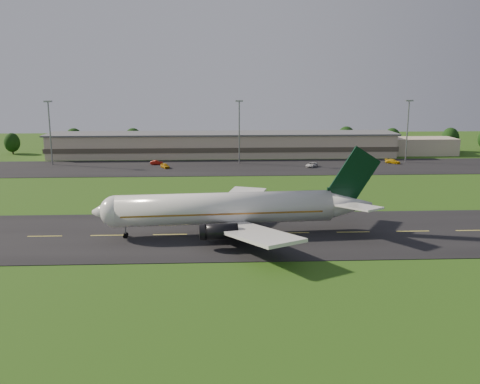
{
  "coord_description": "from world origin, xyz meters",
  "views": [
    {
      "loc": [
        -2.83,
        -91.89,
        27.57
      ],
      "look_at": [
        1.87,
        8.0,
        6.0
      ],
      "focal_mm": 40.0,
      "sensor_mm": 36.0,
      "label": 1
    }
  ],
  "objects_px": {
    "light_mast_centre": "(239,124)",
    "terminal": "(241,145)",
    "light_mast_west": "(50,125)",
    "airliner": "(230,209)",
    "service_vehicle_a": "(165,166)",
    "service_vehicle_c": "(312,165)",
    "service_vehicle_b": "(157,163)",
    "light_mast_east": "(408,124)",
    "service_vehicle_d": "(393,161)"
  },
  "relations": [
    {
      "from": "terminal",
      "to": "service_vehicle_d",
      "type": "xyz_separation_m",
      "value": [
        48.34,
        -19.28,
        -3.18
      ]
    },
    {
      "from": "airliner",
      "to": "light_mast_east",
      "type": "distance_m",
      "value": 100.46
    },
    {
      "from": "service_vehicle_b",
      "to": "airliner",
      "type": "bearing_deg",
      "value": -170.41
    },
    {
      "from": "service_vehicle_a",
      "to": "service_vehicle_b",
      "type": "xyz_separation_m",
      "value": [
        -3.29,
        6.74,
        -0.05
      ]
    },
    {
      "from": "service_vehicle_a",
      "to": "service_vehicle_d",
      "type": "bearing_deg",
      "value": -22.37
    },
    {
      "from": "service_vehicle_a",
      "to": "service_vehicle_b",
      "type": "bearing_deg",
      "value": 89.37
    },
    {
      "from": "service_vehicle_c",
      "to": "service_vehicle_d",
      "type": "relative_size",
      "value": 1.05
    },
    {
      "from": "terminal",
      "to": "service_vehicle_d",
      "type": "distance_m",
      "value": 52.14
    },
    {
      "from": "terminal",
      "to": "service_vehicle_d",
      "type": "bearing_deg",
      "value": -21.74
    },
    {
      "from": "terminal",
      "to": "service_vehicle_c",
      "type": "bearing_deg",
      "value": -49.82
    },
    {
      "from": "light_mast_centre",
      "to": "service_vehicle_d",
      "type": "height_order",
      "value": "light_mast_centre"
    },
    {
      "from": "light_mast_west",
      "to": "airliner",
      "type": "bearing_deg",
      "value": -55.62
    },
    {
      "from": "service_vehicle_b",
      "to": "service_vehicle_a",
      "type": "bearing_deg",
      "value": -159.62
    },
    {
      "from": "airliner",
      "to": "service_vehicle_a",
      "type": "bearing_deg",
      "value": 99.93
    },
    {
      "from": "airliner",
      "to": "service_vehicle_c",
      "type": "bearing_deg",
      "value": 64.73
    },
    {
      "from": "light_mast_centre",
      "to": "terminal",
      "type": "bearing_deg",
      "value": 85.05
    },
    {
      "from": "terminal",
      "to": "service_vehicle_a",
      "type": "distance_m",
      "value": 35.07
    },
    {
      "from": "terminal",
      "to": "light_mast_centre",
      "type": "bearing_deg",
      "value": -94.95
    },
    {
      "from": "light_mast_west",
      "to": "light_mast_centre",
      "type": "relative_size",
      "value": 1.0
    },
    {
      "from": "light_mast_centre",
      "to": "service_vehicle_c",
      "type": "relative_size",
      "value": 3.98
    },
    {
      "from": "airliner",
      "to": "light_mast_east",
      "type": "height_order",
      "value": "light_mast_east"
    },
    {
      "from": "airliner",
      "to": "light_mast_centre",
      "type": "xyz_separation_m",
      "value": [
        5.31,
        79.94,
        8.08
      ]
    },
    {
      "from": "service_vehicle_a",
      "to": "service_vehicle_c",
      "type": "height_order",
      "value": "service_vehicle_a"
    },
    {
      "from": "service_vehicle_c",
      "to": "service_vehicle_a",
      "type": "bearing_deg",
      "value": -148.27
    },
    {
      "from": "light_mast_west",
      "to": "service_vehicle_c",
      "type": "distance_m",
      "value": 83.52
    },
    {
      "from": "light_mast_centre",
      "to": "service_vehicle_a",
      "type": "xyz_separation_m",
      "value": [
        -23.27,
        -8.54,
        -11.92
      ]
    },
    {
      "from": "terminal",
      "to": "light_mast_west",
      "type": "relative_size",
      "value": 7.13
    },
    {
      "from": "airliner",
      "to": "terminal",
      "type": "distance_m",
      "value": 96.36
    },
    {
      "from": "service_vehicle_c",
      "to": "light_mast_west",
      "type": "bearing_deg",
      "value": -154.23
    },
    {
      "from": "service_vehicle_b",
      "to": "service_vehicle_c",
      "type": "height_order",
      "value": "service_vehicle_c"
    },
    {
      "from": "terminal",
      "to": "service_vehicle_b",
      "type": "bearing_deg",
      "value": -147.26
    },
    {
      "from": "airliner",
      "to": "service_vehicle_a",
      "type": "relative_size",
      "value": 12.11
    },
    {
      "from": "terminal",
      "to": "light_mast_east",
      "type": "xyz_separation_m",
      "value": [
        53.6,
        -16.18,
        8.75
      ]
    },
    {
      "from": "service_vehicle_c",
      "to": "service_vehicle_d",
      "type": "xyz_separation_m",
      "value": [
        27.51,
        5.39,
        -0.0
      ]
    },
    {
      "from": "terminal",
      "to": "service_vehicle_b",
      "type": "distance_m",
      "value": 33.4
    },
    {
      "from": "light_mast_west",
      "to": "service_vehicle_a",
      "type": "relative_size",
      "value": 4.8
    },
    {
      "from": "terminal",
      "to": "service_vehicle_a",
      "type": "height_order",
      "value": "terminal"
    },
    {
      "from": "airliner",
      "to": "light_mast_west",
      "type": "relative_size",
      "value": 2.52
    },
    {
      "from": "light_mast_east",
      "to": "light_mast_centre",
      "type": "bearing_deg",
      "value": 180.0
    },
    {
      "from": "terminal",
      "to": "light_mast_west",
      "type": "distance_m",
      "value": 64.1
    },
    {
      "from": "light_mast_west",
      "to": "service_vehicle_b",
      "type": "bearing_deg",
      "value": -3.07
    },
    {
      "from": "terminal",
      "to": "light_mast_east",
      "type": "distance_m",
      "value": 56.67
    },
    {
      "from": "airliner",
      "to": "service_vehicle_b",
      "type": "relative_size",
      "value": 12.63
    },
    {
      "from": "terminal",
      "to": "service_vehicle_d",
      "type": "relative_size",
      "value": 29.75
    },
    {
      "from": "light_mast_centre",
      "to": "service_vehicle_b",
      "type": "relative_size",
      "value": 5.01
    },
    {
      "from": "light_mast_west",
      "to": "service_vehicle_c",
      "type": "xyz_separation_m",
      "value": [
        82.23,
        -8.49,
        -11.93
      ]
    },
    {
      "from": "airliner",
      "to": "service_vehicle_a",
      "type": "xyz_separation_m",
      "value": [
        -17.95,
        71.4,
        -3.84
      ]
    },
    {
      "from": "light_mast_centre",
      "to": "service_vehicle_a",
      "type": "bearing_deg",
      "value": -159.84
    },
    {
      "from": "airliner",
      "to": "terminal",
      "type": "xyz_separation_m",
      "value": [
        6.72,
        96.12,
        -0.67
      ]
    },
    {
      "from": "service_vehicle_c",
      "to": "light_mast_east",
      "type": "bearing_deg",
      "value": 46.18
    }
  ]
}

